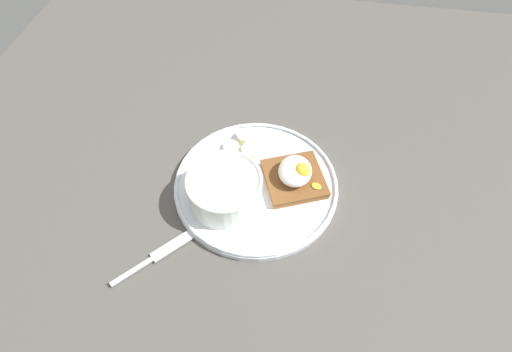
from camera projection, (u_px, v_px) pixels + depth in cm
name	position (u px, v px, depth cm)	size (l,w,h in cm)	color
ground_plane	(256.00, 190.00, 65.96)	(120.00, 120.00, 2.00)	#4F4C47
plate	(256.00, 184.00, 64.52)	(26.46, 26.46, 1.60)	white
oatmeal_bowl	(225.00, 189.00, 60.35)	(11.59, 11.59, 5.35)	white
toast_slice	(294.00, 179.00, 63.99)	(11.95, 11.95, 1.35)	brown
poached_egg	(296.00, 171.00, 62.22)	(6.06, 7.20, 3.56)	white
banana_slice_front	(252.00, 150.00, 67.91)	(4.87, 4.88, 1.09)	#F2E8C4
banana_slice_left	(231.00, 147.00, 68.44)	(3.23, 3.20, 0.95)	beige
banana_slice_back	(246.00, 137.00, 69.54)	(3.57, 3.52, 1.42)	#F6EBBC
knife	(154.00, 258.00, 57.24)	(10.66, 10.08, 0.80)	silver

